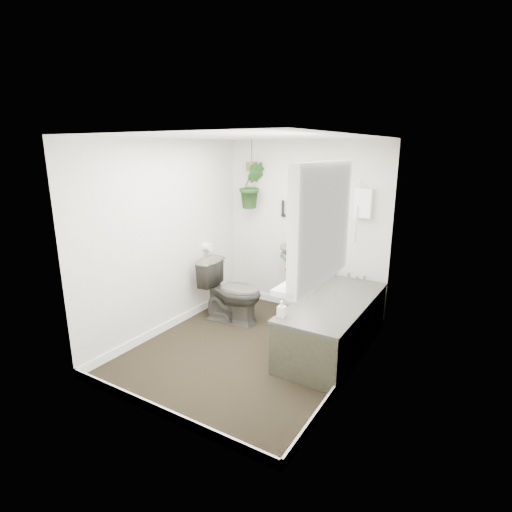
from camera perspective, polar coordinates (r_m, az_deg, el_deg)
The scene contains 22 objects.
floor at distance 4.64m, azimuth -0.99°, elevation -13.17°, with size 2.30×2.80×0.02m, color #2C271B.
ceiling at distance 4.08m, azimuth -1.14°, elevation 16.83°, with size 2.30×2.80×0.02m, color white.
wall_back at distance 5.43m, azimuth 6.92°, elevation 4.00°, with size 2.30×0.02×2.30m, color silver.
wall_front at distance 3.16m, azimuth -14.85°, elevation -4.57°, with size 2.30×0.02×2.30m, color silver.
wall_left at distance 4.92m, azimuth -12.59°, elevation 2.57°, with size 0.02×2.80×2.30m, color silver.
wall_right at distance 3.75m, azimuth 14.13°, elevation -1.44°, with size 0.02×2.80×2.30m, color silver.
skirting at distance 4.61m, azimuth -0.99°, elevation -12.51°, with size 2.30×2.80×0.10m, color white.
bathtub at distance 4.60m, azimuth 11.01°, elevation -9.56°, with size 0.72×1.72×0.58m, color #404037, non-canonical shape.
bath_screen at distance 4.85m, azimuth 9.97°, elevation 4.10°, with size 0.04×0.72×1.40m, color silver, non-canonical shape.
shower_box at distance 5.03m, azimuth 15.12°, elevation 7.32°, with size 0.20×0.10×0.35m, color white.
oval_mirror at distance 5.30m, azimuth 7.79°, elevation 7.53°, with size 0.46×0.03×0.62m, color beige.
wall_sconce at distance 5.47m, azimuth 3.85°, elevation 6.82°, with size 0.04×0.04×0.22m, color black.
toilet_roll_holder at distance 5.45m, azimuth -6.92°, elevation 1.34°, with size 0.11×0.11×0.11m, color white.
window_recess at distance 3.01m, azimuth 9.44°, elevation 4.60°, with size 0.08×1.00×0.90m, color white.
window_sill at distance 3.14m, azimuth 7.93°, elevation -2.82°, with size 0.18×1.00×0.04m, color white.
window_blinds at distance 3.03m, azimuth 8.65°, elevation 4.69°, with size 0.01×0.86×0.76m, color white.
toilet at distance 5.18m, azimuth -3.49°, elevation -5.01°, with size 0.46×0.80×0.82m, color #404037.
pedestal_sink at distance 5.33m, azimuth 6.44°, elevation -3.61°, with size 0.57×0.48×0.97m, color #404037, non-canonical shape.
sill_plant at distance 2.88m, azimuth 5.93°, elevation -1.23°, with size 0.24×0.21×0.27m, color black.
hanging_plant at distance 5.55m, azimuth -0.59°, elevation 10.06°, with size 0.35×0.28×0.63m, color black.
soap_bottle at distance 3.96m, azimuth 3.70°, elevation -7.55°, with size 0.08×0.08×0.17m, color black.
hanging_pot at distance 5.54m, azimuth -0.60°, elevation 12.68°, with size 0.16×0.16×0.12m, color #4F4326.
Camera 1 is at (2.18, -3.45, 2.19)m, focal length 28.00 mm.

